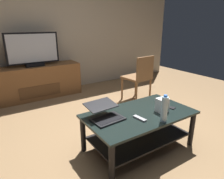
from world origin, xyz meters
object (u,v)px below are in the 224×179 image
object	(u,v)px
television	(33,50)
tv_remote	(140,118)
router_box	(162,105)
media_cabinet	(37,82)
water_bottle_near	(164,109)
cell_phone	(169,107)
coffee_table	(139,124)
dining_chair	(140,76)
laptop	(105,113)

from	to	relation	value
television	tv_remote	distance (m)	2.61
television	router_box	distance (m)	2.67
media_cabinet	water_bottle_near	xyz separation A→B (m)	(0.66, -2.71, 0.27)
water_bottle_near	cell_phone	bearing A→B (deg)	32.62
coffee_table	dining_chair	world-z (taller)	dining_chair
television	cell_phone	xyz separation A→B (m)	(0.98, -2.48, -0.48)
television	tv_remote	size ratio (longest dim) A/B	5.92
dining_chair	cell_phone	size ratio (longest dim) A/B	6.18
media_cabinet	laptop	bearing A→B (deg)	-85.52
water_bottle_near	tv_remote	bearing A→B (deg)	137.00
coffee_table	tv_remote	size ratio (longest dim) A/B	7.76
media_cabinet	dining_chair	size ratio (longest dim) A/B	1.94
media_cabinet	coffee_table	bearing A→B (deg)	-76.62
laptop	cell_phone	size ratio (longest dim) A/B	2.69
cell_phone	dining_chair	bearing A→B (deg)	46.27
router_box	water_bottle_near	distance (m)	0.25
laptop	cell_phone	xyz separation A→B (m)	(0.80, -0.18, -0.05)
router_box	cell_phone	distance (m)	0.18
cell_phone	tv_remote	distance (m)	0.50
television	router_box	bearing A→B (deg)	-71.93
cell_phone	tv_remote	world-z (taller)	tv_remote
router_box	coffee_table	bearing A→B (deg)	156.48
coffee_table	tv_remote	distance (m)	0.21
laptop	water_bottle_near	distance (m)	0.62
cell_phone	laptop	bearing A→B (deg)	149.02
cell_phone	tv_remote	bearing A→B (deg)	166.49
dining_chair	router_box	distance (m)	1.47
water_bottle_near	media_cabinet	bearing A→B (deg)	103.60
television	tv_remote	bearing A→B (deg)	-79.28
laptop	router_box	distance (m)	0.67
media_cabinet	tv_remote	xyz separation A→B (m)	(0.48, -2.54, 0.14)
media_cabinet	laptop	xyz separation A→B (m)	(0.18, -2.32, 0.19)
coffee_table	cell_phone	size ratio (longest dim) A/B	8.86
router_box	tv_remote	xyz separation A→B (m)	(-0.34, -0.01, -0.07)
dining_chair	tv_remote	world-z (taller)	dining_chair
media_cabinet	cell_phone	size ratio (longest dim) A/B	12.02
dining_chair	water_bottle_near	size ratio (longest dim) A/B	2.98
media_cabinet	dining_chair	distance (m)	2.02
router_box	dining_chair	bearing A→B (deg)	59.34
media_cabinet	television	bearing A→B (deg)	-90.00
television	router_box	world-z (taller)	television
television	cell_phone	world-z (taller)	television
dining_chair	laptop	size ratio (longest dim) A/B	2.30
laptop	water_bottle_near	world-z (taller)	water_bottle_near
laptop	dining_chair	bearing A→B (deg)	37.28
laptop	television	bearing A→B (deg)	94.52
dining_chair	laptop	bearing A→B (deg)	-142.72
tv_remote	media_cabinet	bearing A→B (deg)	93.72
media_cabinet	television	distance (m)	0.62
laptop	water_bottle_near	bearing A→B (deg)	-39.32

